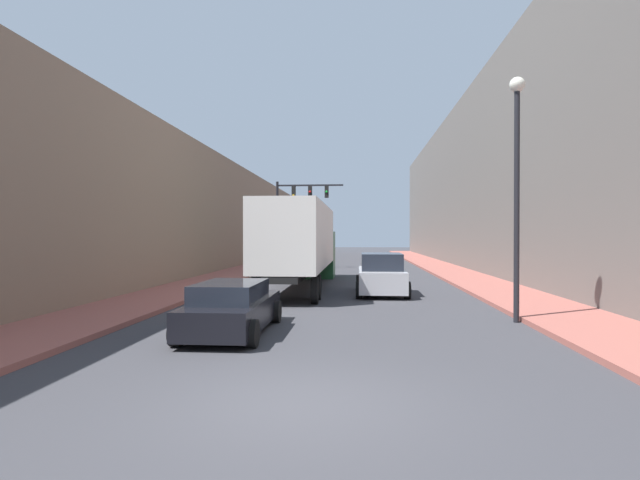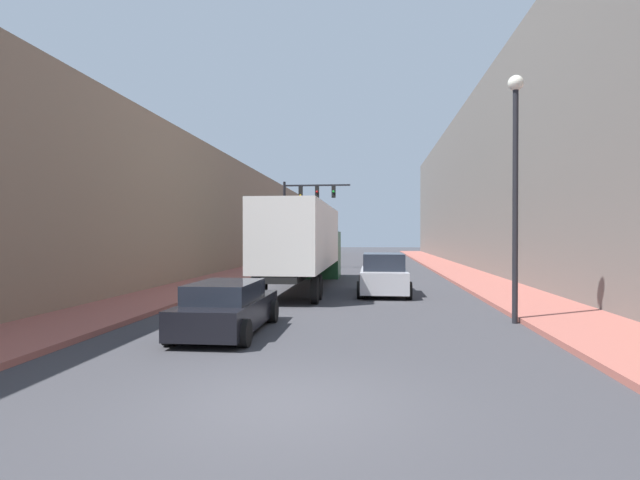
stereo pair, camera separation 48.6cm
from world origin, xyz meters
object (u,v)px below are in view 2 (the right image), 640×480
semi_truck (305,242)px  street_lamp (515,165)px  sedan_car (227,308)px  traffic_signal_gantry (301,207)px  suv_car (383,275)px

semi_truck → street_lamp: (7.32, -9.19, 2.31)m
street_lamp → semi_truck: bearing=128.5°
street_lamp → sedan_car: bearing=-164.3°
semi_truck → street_lamp: bearing=-51.5°
traffic_signal_gantry → suv_car: bearing=-70.1°
traffic_signal_gantry → sedan_car: bearing=-86.2°
traffic_signal_gantry → street_lamp: size_ratio=0.94×
sedan_car → traffic_signal_gantry: 25.61m
sedan_car → traffic_signal_gantry: (-1.67, 25.23, 4.05)m
traffic_signal_gantry → street_lamp: (9.51, -23.03, -0.16)m
sedan_car → suv_car: bearing=64.6°
semi_truck → suv_car: semi_truck is taller
suv_car → street_lamp: size_ratio=0.64×
semi_truck → traffic_signal_gantry: traffic_signal_gantry is taller
sedan_car → suv_car: suv_car is taller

